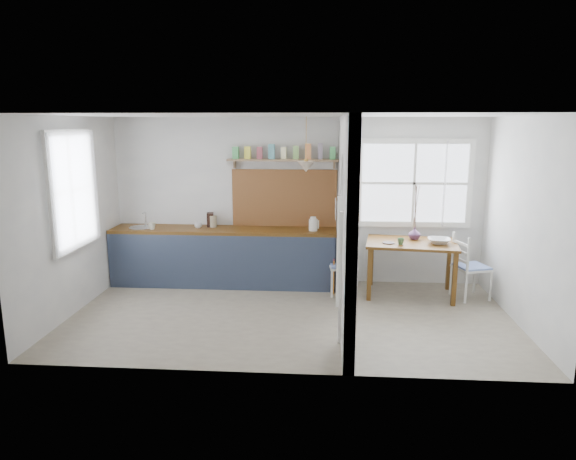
# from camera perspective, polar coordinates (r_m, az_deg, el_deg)

# --- Properties ---
(floor) EXTENTS (5.80, 3.20, 0.01)m
(floor) POSITION_cam_1_polar(r_m,az_deg,el_deg) (6.90, 0.26, -9.51)
(floor) COLOR gray
(floor) RESTS_ON ground
(ceiling) EXTENTS (5.80, 3.20, 0.01)m
(ceiling) POSITION_cam_1_polar(r_m,az_deg,el_deg) (6.43, 0.29, 12.63)
(ceiling) COLOR silver
(ceiling) RESTS_ON walls
(walls) EXTENTS (5.81, 3.21, 2.60)m
(walls) POSITION_cam_1_polar(r_m,az_deg,el_deg) (6.54, 0.28, 1.16)
(walls) COLOR silver
(walls) RESTS_ON floor
(partition) EXTENTS (0.12, 3.20, 2.60)m
(partition) POSITION_cam_1_polar(r_m,az_deg,el_deg) (6.56, 6.43, 2.46)
(partition) COLOR silver
(partition) RESTS_ON floor
(kitchen_window) EXTENTS (0.10, 1.16, 1.50)m
(kitchen_window) POSITION_cam_1_polar(r_m,az_deg,el_deg) (7.26, -23.00, 4.08)
(kitchen_window) COLOR white
(kitchen_window) RESTS_ON walls
(nook_window) EXTENTS (1.76, 0.10, 1.30)m
(nook_window) POSITION_cam_1_polar(r_m,az_deg,el_deg) (8.14, 13.84, 5.06)
(nook_window) COLOR white
(nook_window) RESTS_ON walls
(counter) EXTENTS (3.50, 0.60, 0.90)m
(counter) POSITION_cam_1_polar(r_m,az_deg,el_deg) (8.16, -7.05, -2.86)
(counter) COLOR #523213
(counter) RESTS_ON floor
(sink) EXTENTS (0.40, 0.40, 0.02)m
(sink) POSITION_cam_1_polar(r_m,az_deg,el_deg) (8.38, -15.91, 0.22)
(sink) COLOR silver
(sink) RESTS_ON counter
(backsplash) EXTENTS (1.65, 0.03, 0.90)m
(backsplash) POSITION_cam_1_polar(r_m,az_deg,el_deg) (8.10, -0.42, 3.58)
(backsplash) COLOR brown
(backsplash) RESTS_ON walls
(shelf) EXTENTS (1.75, 0.20, 0.21)m
(shelf) POSITION_cam_1_polar(r_m,az_deg,el_deg) (7.94, -0.47, 8.20)
(shelf) COLOR brown
(shelf) RESTS_ON walls
(pendant_lamp) EXTENTS (0.26, 0.26, 0.16)m
(pendant_lamp) POSITION_cam_1_polar(r_m,az_deg,el_deg) (7.59, 2.01, 7.05)
(pendant_lamp) COLOR #F2E1C6
(pendant_lamp) RESTS_ON ceiling
(utensil_rail) EXTENTS (0.02, 0.50, 0.02)m
(utensil_rail) POSITION_cam_1_polar(r_m,az_deg,el_deg) (7.39, 5.48, 3.52)
(utensil_rail) COLOR silver
(utensil_rail) RESTS_ON partition
(dining_table) EXTENTS (1.39, 1.01, 0.81)m
(dining_table) POSITION_cam_1_polar(r_m,az_deg,el_deg) (7.80, 13.44, -4.18)
(dining_table) COLOR #523213
(dining_table) RESTS_ON floor
(chair_left) EXTENTS (0.43, 0.43, 0.88)m
(chair_left) POSITION_cam_1_polar(r_m,az_deg,el_deg) (7.68, 6.16, -3.88)
(chair_left) COLOR silver
(chair_left) RESTS_ON floor
(chair_right) EXTENTS (0.55, 0.55, 0.95)m
(chair_right) POSITION_cam_1_polar(r_m,az_deg,el_deg) (7.90, 19.72, -3.82)
(chair_right) COLOR silver
(chair_right) RESTS_ON floor
(kettle) EXTENTS (0.21, 0.18, 0.21)m
(kettle) POSITION_cam_1_polar(r_m,az_deg,el_deg) (7.80, 2.81, 0.69)
(kettle) COLOR white
(kettle) RESTS_ON counter
(mug_a) EXTENTS (0.12, 0.12, 0.11)m
(mug_a) POSITION_cam_1_polar(r_m,az_deg,el_deg) (8.17, -14.87, 0.44)
(mug_a) COLOR beige
(mug_a) RESTS_ON counter
(mug_b) EXTENTS (0.15, 0.15, 0.10)m
(mug_b) POSITION_cam_1_polar(r_m,az_deg,el_deg) (8.12, -9.95, 0.54)
(mug_b) COLOR white
(mug_b) RESTS_ON counter
(knife_block) EXTENTS (0.12, 0.16, 0.22)m
(knife_block) POSITION_cam_1_polar(r_m,az_deg,el_deg) (8.20, -8.63, 1.15)
(knife_block) COLOR black
(knife_block) RESTS_ON counter
(jar) EXTENTS (0.13, 0.13, 0.18)m
(jar) POSITION_cam_1_polar(r_m,az_deg,el_deg) (8.16, -8.32, 0.96)
(jar) COLOR tan
(jar) RESTS_ON counter
(towel_magenta) EXTENTS (0.02, 0.03, 0.50)m
(towel_magenta) POSITION_cam_1_polar(r_m,az_deg,el_deg) (7.73, 5.08, -5.04)
(towel_magenta) COLOR #BE3C68
(towel_magenta) RESTS_ON counter
(towel_orange) EXTENTS (0.02, 0.03, 0.52)m
(towel_orange) POSITION_cam_1_polar(r_m,az_deg,el_deg) (7.68, 5.08, -5.33)
(towel_orange) COLOR orange
(towel_orange) RESTS_ON counter
(bowl) EXTENTS (0.35, 0.35, 0.08)m
(bowl) POSITION_cam_1_polar(r_m,az_deg,el_deg) (7.69, 16.44, -1.17)
(bowl) COLOR silver
(bowl) RESTS_ON dining_table
(table_cup) EXTENTS (0.10, 0.10, 0.09)m
(table_cup) POSITION_cam_1_polar(r_m,az_deg,el_deg) (7.49, 12.43, -1.25)
(table_cup) COLOR #466F44
(table_cup) RESTS_ON dining_table
(plate) EXTENTS (0.22, 0.22, 0.01)m
(plate) POSITION_cam_1_polar(r_m,az_deg,el_deg) (7.55, 11.10, -1.40)
(plate) COLOR #382D2B
(plate) RESTS_ON dining_table
(vase) EXTENTS (0.23, 0.23, 0.18)m
(vase) POSITION_cam_1_polar(r_m,az_deg,el_deg) (7.86, 13.88, -0.37)
(vase) COLOR #54335A
(vase) RESTS_ON dining_table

